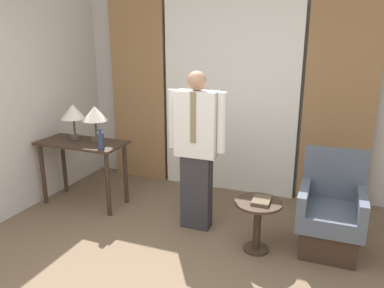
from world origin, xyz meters
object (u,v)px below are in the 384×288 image
Objects in this scene: table_lamp_left at (73,113)px; person at (197,146)px; bottle_near_edge at (101,140)px; side_table at (258,217)px; book at (262,201)px; desk at (83,153)px; armchair at (330,216)px; table_lamp_right at (95,115)px.

table_lamp_left is 1.62m from person.
bottle_near_edge is 0.46× the size of side_table.
table_lamp_left is 2.42m from book.
person reaches higher than bottle_near_edge.
book is (2.17, -0.30, -0.12)m from desk.
desk is 1.10× the size of armchair.
person is at bearing 161.49° from side_table.
table_lamp_right is at bearing 169.34° from book.
bottle_near_edge is 2.45m from armchair.
side_table is (1.99, -0.38, -0.75)m from table_lamp_right.
table_lamp_right reaches higher than desk.
table_lamp_right is at bearing 177.64° from armchair.
person reaches higher than desk.
bottle_near_edge is (0.38, -0.16, 0.24)m from desk.
table_lamp_left reaches higher than desk.
armchair is at bearing -0.54° from desk.
bottle_near_edge is (0.23, -0.24, -0.22)m from table_lamp_right.
side_table is (-0.63, -0.27, -0.00)m from armchair.
table_lamp_left reaches higher than book.
armchair is at bearing 1.93° from person.
armchair is at bearing 3.24° from bottle_near_edge.
side_table is at bearing -173.86° from book.
person is (1.30, -0.15, -0.20)m from table_lamp_right.
side_table is at bearing -9.47° from table_lamp_left.
book is at bearing -17.63° from person.
side_table is at bearing -4.53° from bottle_near_edge.
armchair is at bearing -2.11° from table_lamp_left.
book is (2.32, -0.38, -0.57)m from table_lamp_left.
book is (0.03, 0.00, 0.17)m from side_table.
armchair reaches higher than side_table.
table_lamp_right is at bearing 173.34° from person.
book is at bearing -4.37° from bottle_near_edge.
table_lamp_right is 2.16m from side_table.
desk is at bearing 172.01° from side_table.
person is at bearing 4.84° from bottle_near_edge.
person is 0.84m from book.
armchair is 0.68m from side_table.
desk is 0.63× the size of person.
side_table is (0.69, -0.23, -0.55)m from person.
person is (1.61, -0.15, -0.20)m from table_lamp_left.
bottle_near_edge is 0.25× the size of armchair.
table_lamp_right reaches higher than side_table.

